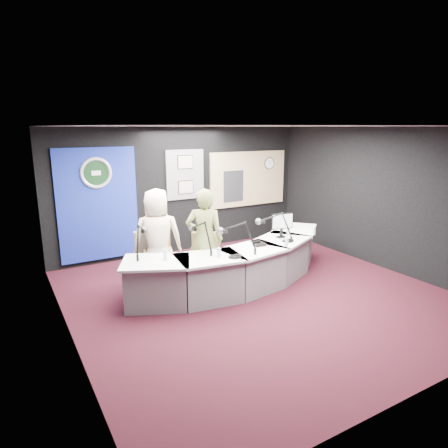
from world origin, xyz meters
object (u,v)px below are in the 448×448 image
armchair_left (159,262)px  person_woman (205,239)px  armchair_right (205,259)px  person_man (158,238)px  broadcast_desk (238,265)px

armchair_left → person_woman: size_ratio=0.49×
armchair_right → person_man: bearing=173.6°
person_woman → armchair_left: bearing=-3.5°
armchair_right → person_woman: bearing=0.0°
broadcast_desk → person_man: 1.51m
broadcast_desk → armchair_left: size_ratio=5.13×
person_woman → person_man: bearing=-3.5°
person_man → person_woman: person_woman is taller
broadcast_desk → armchair_right: size_ratio=4.20×
armchair_left → person_man: person_man is taller
armchair_right → armchair_left: bearing=173.6°
armchair_left → armchair_right: 0.84m
broadcast_desk → person_man: (-1.25, 0.69, 0.51)m
broadcast_desk → person_woman: (-0.57, 0.20, 0.51)m
broadcast_desk → person_man: bearing=151.0°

